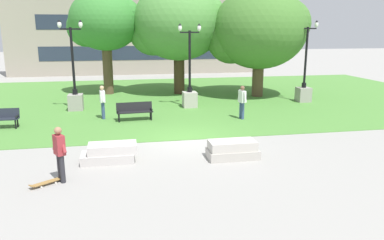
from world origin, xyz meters
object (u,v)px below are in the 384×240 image
Objects in this scene: person_skateboarder at (60,151)px; lamp_post_center at (304,86)px; park_bench_near_right at (135,110)px; lamp_post_left at (190,91)px; skateboard at (47,182)px; lamp_post_right at (75,92)px; concrete_block_left at (232,150)px; person_bystander_far_lawn at (242,100)px; person_bystander_near_lawn at (103,100)px; concrete_block_center at (110,153)px.

lamp_post_center is (13.23, 10.62, 0.07)m from person_skateboarder.
lamp_post_left is (3.33, 2.75, 0.47)m from park_bench_near_right.
skateboard is 17.42m from lamp_post_center.
lamp_post_right is at bearing 91.60° from skateboard.
park_bench_near_right reaches higher than concrete_block_left.
lamp_post_right is at bearing 179.96° from lamp_post_center.
lamp_post_right is 13.93m from lamp_post_center.
lamp_post_center is 7.42m from lamp_post_left.
person_bystander_far_lawn is at bearing 40.70° from person_skateboarder.
lamp_post_center is at bearing 38.40° from skateboard.
lamp_post_right reaches higher than person_bystander_near_lawn.
lamp_post_right reaches higher than skateboard.
lamp_post_center is (7.54, 9.52, 0.73)m from concrete_block_left.
person_bystander_far_lawn is (8.59, -3.85, -0.05)m from lamp_post_right.
person_bystander_far_lawn is (2.07, -3.49, -0.02)m from lamp_post_left.
park_bench_near_right is at bearing 116.53° from concrete_block_left.
person_skateboarder is 0.93× the size of park_bench_near_right.
person_bystander_near_lawn and person_bystander_far_lawn have the same top height.
skateboard is 0.55× the size of person_bystander_far_lawn.
person_bystander_near_lawn is (-12.32, -2.47, -0.06)m from lamp_post_center.
park_bench_near_right is at bearing 172.26° from person_bystander_far_lawn.
person_bystander_near_lawn is (0.91, 8.15, 0.02)m from person_skateboarder.
concrete_block_left is 0.37× the size of lamp_post_left.
lamp_post_left is (0.13, 9.16, 0.70)m from concrete_block_left.
lamp_post_center is (13.63, 10.80, 0.95)m from skateboard.
person_skateboarder is at bearing -132.01° from concrete_block_center.
lamp_post_right is (-0.71, 10.63, 0.07)m from person_skateboarder.
lamp_post_left is 2.82× the size of person_bystander_near_lawn.
skateboard is at bearing -141.60° from lamp_post_center.
concrete_block_center is 1.11× the size of person_skateboarder.
lamp_post_right is (-0.30, 10.81, 0.95)m from skateboard.
lamp_post_right is (-3.19, 3.12, 0.50)m from park_bench_near_right.
concrete_block_left is (4.29, -0.44, 0.00)m from concrete_block_center.
concrete_block_left is 0.36× the size of lamp_post_center.
lamp_post_center is (11.83, 9.07, 0.73)m from concrete_block_center.
park_bench_near_right is 1.07× the size of person_bystander_near_lawn.
lamp_post_right is 2.92× the size of person_bystander_near_lawn.
person_bystander_near_lawn is (-0.49, 6.60, 0.68)m from concrete_block_center.
person_bystander_far_lawn is at bearing -144.27° from lamp_post_center.
concrete_block_left is 6.12m from person_bystander_far_lawn.
lamp_post_left is at bearing 23.32° from person_bystander_near_lawn.
skateboard is at bearing -88.40° from lamp_post_right.
person_skateboarder is 0.34× the size of lamp_post_center.
person_skateboarder is at bearing -119.53° from lamp_post_left.
lamp_post_left is 2.82× the size of person_bystander_far_lawn.
lamp_post_center reaches higher than lamp_post_left.
skateboard is 0.20× the size of lamp_post_left.
lamp_post_center reaches higher than concrete_block_center.
person_bystander_near_lawn is 7.11m from person_bystander_far_lawn.
skateboard is 12.19m from lamp_post_left.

